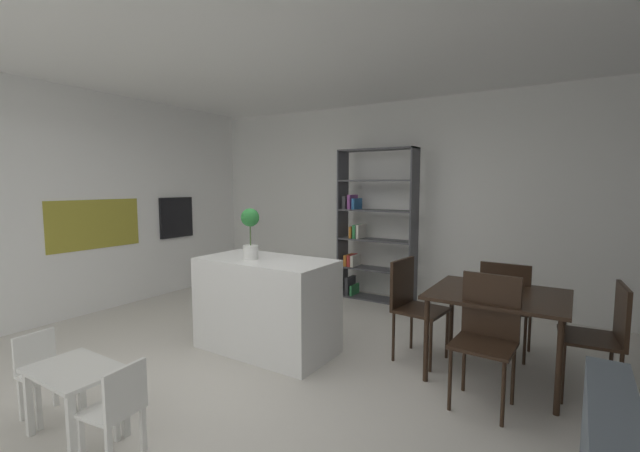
{
  "coord_description": "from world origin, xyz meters",
  "views": [
    {
      "loc": [
        2.41,
        -2.69,
        1.63
      ],
      "look_at": [
        0.26,
        0.71,
        1.23
      ],
      "focal_mm": 23.03,
      "sensor_mm": 36.0,
      "label": 1
    }
  ],
  "objects_px": {
    "open_bookshelf": "(371,229)",
    "dining_chair_island_side": "(412,299)",
    "built_in_oven": "(176,217)",
    "child_chair_right": "(118,407)",
    "child_table": "(75,380)",
    "dining_chair_near": "(487,328)",
    "dining_chair_far": "(506,300)",
    "kitchen_island": "(266,305)",
    "dining_table": "(498,301)",
    "potted_plant_on_island": "(250,230)",
    "dining_chair_window_side": "(605,330)",
    "child_chair_left": "(42,370)"
  },
  "relations": [
    {
      "from": "dining_table",
      "to": "dining_chair_island_side",
      "type": "xyz_separation_m",
      "value": [
        -0.75,
        0.01,
        -0.1
      ]
    },
    {
      "from": "built_in_oven",
      "to": "dining_chair_window_side",
      "type": "distance_m",
      "value": 5.45
    },
    {
      "from": "child_chair_left",
      "to": "dining_chair_island_side",
      "type": "distance_m",
      "value": 3.01
    },
    {
      "from": "kitchen_island",
      "to": "dining_table",
      "type": "bearing_deg",
      "value": 16.26
    },
    {
      "from": "dining_table",
      "to": "dining_chair_far",
      "type": "relative_size",
      "value": 1.17
    },
    {
      "from": "kitchen_island",
      "to": "dining_chair_window_side",
      "type": "distance_m",
      "value": 2.84
    },
    {
      "from": "open_bookshelf",
      "to": "dining_chair_far",
      "type": "distance_m",
      "value": 2.32
    },
    {
      "from": "dining_chair_far",
      "to": "dining_chair_near",
      "type": "height_order",
      "value": "dining_chair_near"
    },
    {
      "from": "built_in_oven",
      "to": "open_bookshelf",
      "type": "distance_m",
      "value": 2.96
    },
    {
      "from": "built_in_oven",
      "to": "potted_plant_on_island",
      "type": "height_order",
      "value": "built_in_oven"
    },
    {
      "from": "potted_plant_on_island",
      "to": "child_table",
      "type": "relative_size",
      "value": 0.81
    },
    {
      "from": "kitchen_island",
      "to": "open_bookshelf",
      "type": "bearing_deg",
      "value": 88.11
    },
    {
      "from": "potted_plant_on_island",
      "to": "dining_chair_window_side",
      "type": "relative_size",
      "value": 0.55
    },
    {
      "from": "dining_chair_window_side",
      "to": "built_in_oven",
      "type": "bearing_deg",
      "value": -100.01
    },
    {
      "from": "kitchen_island",
      "to": "child_chair_right",
      "type": "height_order",
      "value": "kitchen_island"
    },
    {
      "from": "open_bookshelf",
      "to": "child_chair_right",
      "type": "relative_size",
      "value": 3.6
    },
    {
      "from": "child_table",
      "to": "child_chair_left",
      "type": "height_order",
      "value": "child_chair_left"
    },
    {
      "from": "kitchen_island",
      "to": "dining_chair_near",
      "type": "xyz_separation_m",
      "value": [
        2.03,
        0.11,
        0.12
      ]
    },
    {
      "from": "built_in_oven",
      "to": "dining_chair_window_side",
      "type": "height_order",
      "value": "built_in_oven"
    },
    {
      "from": "child_table",
      "to": "kitchen_island",
      "type": "bearing_deg",
      "value": 85.59
    },
    {
      "from": "dining_chair_far",
      "to": "dining_chair_window_side",
      "type": "relative_size",
      "value": 1.02
    },
    {
      "from": "open_bookshelf",
      "to": "dining_chair_island_side",
      "type": "bearing_deg",
      "value": -53.74
    },
    {
      "from": "dining_chair_island_side",
      "to": "dining_chair_near",
      "type": "bearing_deg",
      "value": -116.59
    },
    {
      "from": "dining_table",
      "to": "dining_chair_far",
      "type": "xyz_separation_m",
      "value": [
        -0.0,
        0.48,
        -0.11
      ]
    },
    {
      "from": "dining_chair_far",
      "to": "child_chair_right",
      "type": "bearing_deg",
      "value": 59.78
    },
    {
      "from": "child_chair_left",
      "to": "child_table",
      "type": "bearing_deg",
      "value": -92.92
    },
    {
      "from": "dining_chair_window_side",
      "to": "dining_chair_near",
      "type": "bearing_deg",
      "value": -62.11
    },
    {
      "from": "built_in_oven",
      "to": "dining_table",
      "type": "distance_m",
      "value": 4.7
    },
    {
      "from": "child_chair_right",
      "to": "open_bookshelf",
      "type": "bearing_deg",
      "value": 176.21
    },
    {
      "from": "dining_table",
      "to": "dining_chair_window_side",
      "type": "distance_m",
      "value": 0.76
    },
    {
      "from": "built_in_oven",
      "to": "dining_chair_far",
      "type": "height_order",
      "value": "built_in_oven"
    },
    {
      "from": "dining_table",
      "to": "dining_chair_far",
      "type": "distance_m",
      "value": 0.49
    },
    {
      "from": "dining_chair_far",
      "to": "kitchen_island",
      "type": "bearing_deg",
      "value": 28.8
    },
    {
      "from": "built_in_oven",
      "to": "dining_table",
      "type": "bearing_deg",
      "value": -5.56
    },
    {
      "from": "child_chair_right",
      "to": "dining_chair_window_side",
      "type": "relative_size",
      "value": 0.66
    },
    {
      "from": "potted_plant_on_island",
      "to": "dining_table",
      "type": "relative_size",
      "value": 0.46
    },
    {
      "from": "potted_plant_on_island",
      "to": "dining_chair_window_side",
      "type": "height_order",
      "value": "potted_plant_on_island"
    },
    {
      "from": "built_in_oven",
      "to": "child_table",
      "type": "bearing_deg",
      "value": -48.3
    },
    {
      "from": "built_in_oven",
      "to": "dining_chair_far",
      "type": "distance_m",
      "value": 4.69
    },
    {
      "from": "child_table",
      "to": "child_chair_left",
      "type": "relative_size",
      "value": 1.03
    },
    {
      "from": "potted_plant_on_island",
      "to": "dining_chair_window_side",
      "type": "xyz_separation_m",
      "value": [
        2.89,
        0.68,
        -0.65
      ]
    },
    {
      "from": "built_in_oven",
      "to": "child_chair_right",
      "type": "distance_m",
      "value": 4.14
    },
    {
      "from": "dining_chair_window_side",
      "to": "kitchen_island",
      "type": "bearing_deg",
      "value": -83.12
    },
    {
      "from": "child_table",
      "to": "dining_chair_near",
      "type": "bearing_deg",
      "value": 40.82
    },
    {
      "from": "child_chair_right",
      "to": "dining_chair_island_side",
      "type": "bearing_deg",
      "value": 150.63
    },
    {
      "from": "open_bookshelf",
      "to": "dining_chair_far",
      "type": "bearing_deg",
      "value": -30.84
    },
    {
      "from": "kitchen_island",
      "to": "open_bookshelf",
      "type": "height_order",
      "value": "open_bookshelf"
    },
    {
      "from": "dining_chair_window_side",
      "to": "open_bookshelf",
      "type": "bearing_deg",
      "value": -126.53
    },
    {
      "from": "open_bookshelf",
      "to": "dining_chair_window_side",
      "type": "xyz_separation_m",
      "value": [
        2.7,
        -1.64,
        -0.46
      ]
    },
    {
      "from": "dining_chair_near",
      "to": "open_bookshelf",
      "type": "bearing_deg",
      "value": 135.55
    }
  ]
}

